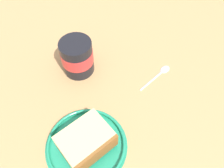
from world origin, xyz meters
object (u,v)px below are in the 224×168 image
(small_plate, at_px, (86,145))
(cake_slice, at_px, (86,141))
(tea_mug, at_px, (77,56))
(teaspoon, at_px, (161,72))

(small_plate, relative_size, cake_slice, 1.35)
(tea_mug, bearing_deg, small_plate, -157.73)
(small_plate, distance_m, teaspoon, 0.27)
(tea_mug, height_order, teaspoon, tea_mug)
(tea_mug, bearing_deg, cake_slice, -157.38)
(cake_slice, bearing_deg, tea_mug, 22.62)
(small_plate, bearing_deg, teaspoon, -29.46)
(cake_slice, xyz_separation_m, teaspoon, (0.23, -0.13, -0.03))
(cake_slice, relative_size, tea_mug, 1.38)
(small_plate, height_order, cake_slice, cake_slice)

